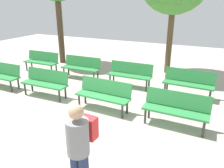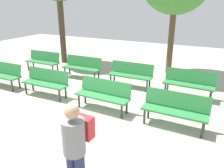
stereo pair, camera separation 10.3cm
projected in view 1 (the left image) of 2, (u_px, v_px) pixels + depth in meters
The scene contains 10 objects.
ground_plane at pixel (72, 136), 5.22m from camera, with size 25.44×25.44×0.00m, color #B2A899.
bench_r0_c0 at pixel (1, 74), 8.05m from camera, with size 1.60×0.49×0.87m.
bench_r0_c1 at pixel (46, 81), 7.28m from camera, with size 1.61×0.51×0.87m.
bench_r0_c2 at pixel (104, 93), 6.34m from camera, with size 1.62×0.54×0.87m.
bench_r0_c3 at pixel (176, 107), 5.50m from camera, with size 1.61×0.51×0.87m.
bench_r1_c0 at pixel (42, 60), 9.83m from camera, with size 1.61×0.50×0.87m.
bench_r1_c1 at pixel (81, 66), 8.97m from camera, with size 1.60×0.50×0.87m.
bench_r1_c2 at pixel (130, 73), 8.10m from camera, with size 1.60×0.49×0.87m.
bench_r1_c3 at pixel (189, 82), 7.26m from camera, with size 1.62×0.54×0.87m.
visitor_with_backpack at pixel (80, 147), 3.32m from camera, with size 0.36×0.54×1.65m.
Camera 1 is at (2.75, -3.63, 2.99)m, focal length 35.71 mm.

